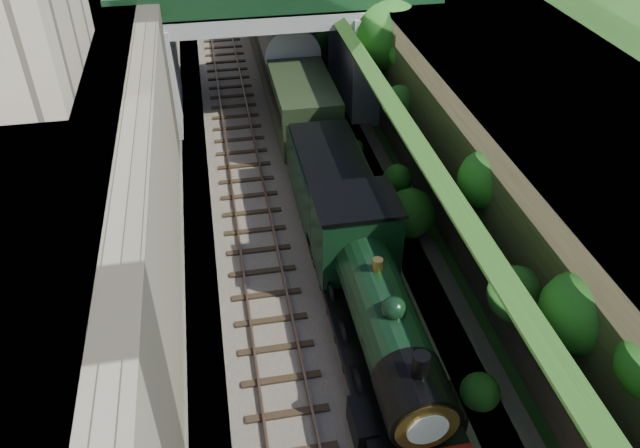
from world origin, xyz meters
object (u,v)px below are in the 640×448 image
(road_bridge, at_px, (284,36))
(tree, at_px, (389,36))
(tender, at_px, (330,188))
(locomotive, at_px, (376,307))

(road_bridge, distance_m, tree, 5.66)
(road_bridge, xyz_separation_m, tender, (0.26, -11.10, -2.46))
(tender, bearing_deg, road_bridge, 91.32)
(locomotive, bearing_deg, tree, 73.41)
(tree, bearing_deg, tender, -119.12)
(locomotive, xyz_separation_m, tender, (-0.00, 7.36, -0.27))
(road_bridge, distance_m, tender, 11.37)
(tree, bearing_deg, road_bridge, 152.04)
(tree, height_order, locomotive, tree)
(tender, bearing_deg, locomotive, -90.00)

